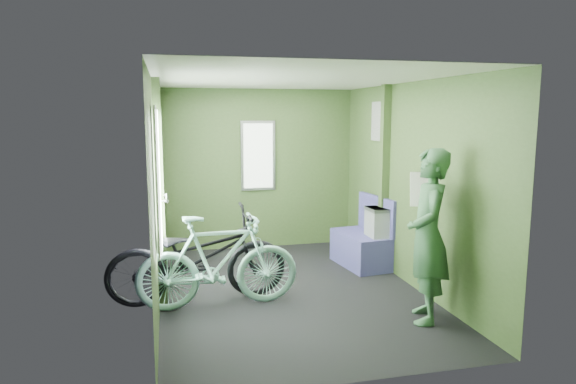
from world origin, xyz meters
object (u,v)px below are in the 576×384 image
(bicycle_mint, at_px, (219,308))
(bench_seat, at_px, (363,245))
(passenger, at_px, (428,236))
(waste_box, at_px, (377,239))
(bicycle_black, at_px, (199,302))

(bicycle_mint, relative_size, bench_seat, 1.79)
(passenger, distance_m, bench_seat, 1.89)
(bicycle_mint, bearing_deg, waste_box, -68.90)
(bicycle_mint, relative_size, passenger, 0.99)
(passenger, bearing_deg, bicycle_mint, -91.75)
(passenger, xyz_separation_m, waste_box, (0.19, 1.61, -0.42))
(waste_box, xyz_separation_m, bench_seat, (-0.12, 0.20, -0.13))
(bicycle_mint, distance_m, bench_seat, 2.24)
(bicycle_black, xyz_separation_m, bicycle_mint, (0.19, -0.22, 0.00))
(bicycle_mint, bearing_deg, passenger, -113.12)
(passenger, bearing_deg, waste_box, -167.06)
(passenger, relative_size, bench_seat, 1.80)
(bicycle_mint, xyz_separation_m, waste_box, (2.07, 0.87, 0.40))
(waste_box, relative_size, bench_seat, 0.87)
(bicycle_black, bearing_deg, bicycle_mint, -142.11)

